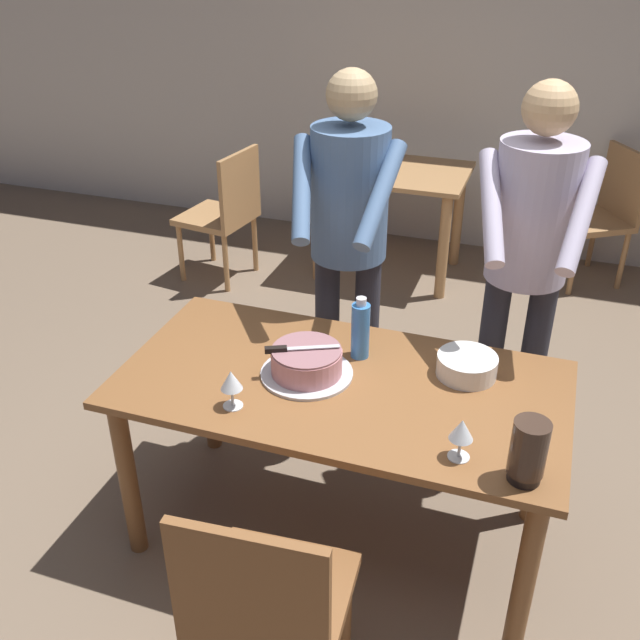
% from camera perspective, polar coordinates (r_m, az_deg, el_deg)
% --- Properties ---
extents(ground_plane, '(14.00, 14.00, 0.00)m').
position_cam_1_polar(ground_plane, '(3.11, 1.45, -16.29)').
color(ground_plane, '#7A6651').
extents(back_wall, '(10.00, 0.12, 2.70)m').
position_cam_1_polar(back_wall, '(5.35, 12.66, 19.51)').
color(back_wall, silver).
rests_on(back_wall, ground_plane).
extents(main_dining_table, '(1.62, 0.83, 0.75)m').
position_cam_1_polar(main_dining_table, '(2.69, 1.63, -6.81)').
color(main_dining_table, brown).
rests_on(main_dining_table, ground_plane).
extents(cake_on_platter, '(0.34, 0.34, 0.11)m').
position_cam_1_polar(cake_on_platter, '(2.63, -1.06, -3.40)').
color(cake_on_platter, silver).
rests_on(cake_on_platter, main_dining_table).
extents(cake_knife, '(0.25, 0.13, 0.02)m').
position_cam_1_polar(cake_knife, '(2.59, -2.66, -2.29)').
color(cake_knife, silver).
rests_on(cake_knife, cake_on_platter).
extents(plate_stack, '(0.22, 0.22, 0.08)m').
position_cam_1_polar(plate_stack, '(2.69, 11.50, -3.55)').
color(plate_stack, white).
rests_on(plate_stack, main_dining_table).
extents(wine_glass_near, '(0.08, 0.08, 0.14)m').
position_cam_1_polar(wine_glass_near, '(2.46, -7.01, -4.83)').
color(wine_glass_near, silver).
rests_on(wine_glass_near, main_dining_table).
extents(wine_glass_far, '(0.08, 0.08, 0.14)m').
position_cam_1_polar(wine_glass_far, '(2.27, 11.10, -8.58)').
color(wine_glass_far, silver).
rests_on(wine_glass_far, main_dining_table).
extents(water_bottle, '(0.07, 0.07, 0.25)m').
position_cam_1_polar(water_bottle, '(2.71, 3.20, -0.78)').
color(water_bottle, '#387AC6').
rests_on(water_bottle, main_dining_table).
extents(hurricane_lamp, '(0.11, 0.11, 0.21)m').
position_cam_1_polar(hurricane_lamp, '(2.23, 16.10, -9.91)').
color(hurricane_lamp, black).
rests_on(hurricane_lamp, main_dining_table).
extents(person_cutting_cake, '(0.46, 0.57, 1.72)m').
position_cam_1_polar(person_cutting_cake, '(3.04, 2.26, 7.22)').
color(person_cutting_cake, '#2D2D38').
rests_on(person_cutting_cake, ground_plane).
extents(person_standing_beside, '(0.47, 0.56, 1.72)m').
position_cam_1_polar(person_standing_beside, '(2.96, 16.08, 5.40)').
color(person_standing_beside, '#2D2D38').
rests_on(person_standing_beside, ground_plane).
extents(chair_near_side, '(0.47, 0.47, 0.90)m').
position_cam_1_polar(chair_near_side, '(2.25, -4.23, -21.47)').
color(chair_near_side, brown).
rests_on(chair_near_side, ground_plane).
extents(background_table, '(1.00, 0.70, 0.74)m').
position_cam_1_polar(background_table, '(4.94, 5.61, 9.96)').
color(background_table, tan).
rests_on(background_table, ground_plane).
extents(background_chair_0, '(0.61, 0.61, 0.90)m').
position_cam_1_polar(background_chair_0, '(5.18, 21.32, 7.98)').
color(background_chair_0, tan).
rests_on(background_chair_0, ground_plane).
extents(background_chair_1, '(0.50, 0.50, 0.90)m').
position_cam_1_polar(background_chair_1, '(4.89, -7.50, 8.56)').
color(background_chair_1, tan).
rests_on(background_chair_1, ground_plane).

